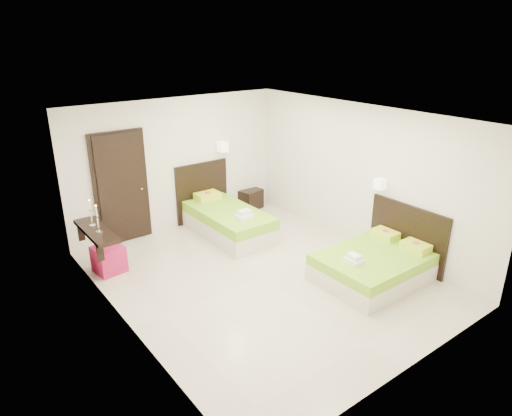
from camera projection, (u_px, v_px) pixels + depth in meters
floor at (262, 277)px, 7.44m from camera, size 5.50×5.50×0.00m
bed_single at (226, 219)px, 8.99m from camera, size 1.20×2.00×1.65m
bed_double at (376, 263)px, 7.34m from camera, size 1.74×1.48×1.43m
nightstand at (249, 199)px, 10.31m from camera, size 0.57×0.53×0.44m
ottoman at (109, 259)px, 7.56m from camera, size 0.50×0.50×0.45m
door at (121, 188)px, 8.40m from camera, size 1.02×0.15×2.14m
console_shelf at (96, 231)px, 7.17m from camera, size 0.35×1.20×0.78m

